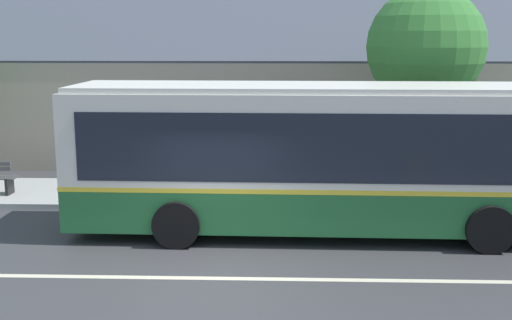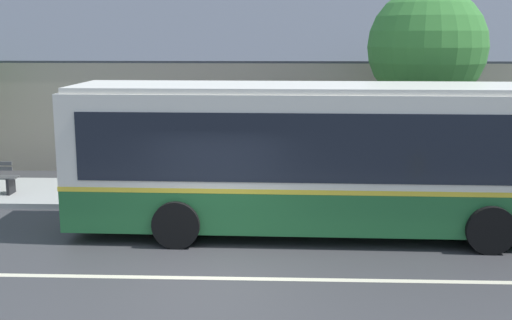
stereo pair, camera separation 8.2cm
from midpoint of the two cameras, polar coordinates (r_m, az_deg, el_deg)
The scene contains 7 objects.
ground_plane at distance 11.93m, azimuth -4.67°, elevation -10.45°, with size 300.00×300.00×0.00m, color #38383A.
sidewalk_far at distance 17.60m, azimuth -2.45°, elevation -3.07°, with size 60.00×3.00×0.15m, color #9E9E99.
lane_divider_stripe at distance 11.92m, azimuth -4.67°, elevation -10.43°, with size 60.00×0.16×0.01m, color beige.
community_building at distance 25.00m, azimuth -4.01°, elevation 5.34°, with size 25.38×9.10×6.79m.
transit_bus at distance 14.19m, azimuth 5.63°, elevation 0.48°, with size 11.07×2.90×3.31m.
bench_down_street at distance 17.82m, azimuth -10.47°, elevation -1.42°, with size 1.78×0.51×0.94m.
street_tree_primary at distance 18.43m, azimuth 14.47°, elevation 9.38°, with size 3.26×3.26×5.68m.
Camera 1 is at (1.29, -11.02, 4.36)m, focal length 45.00 mm.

